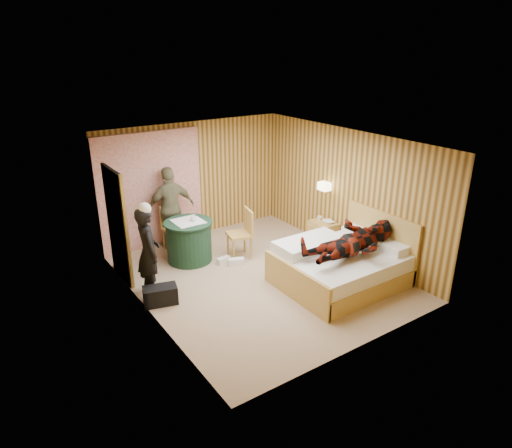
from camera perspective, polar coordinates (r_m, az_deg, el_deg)
floor at (r=8.42m, az=0.34°, el=-6.65°), size 4.20×5.00×0.01m
ceiling at (r=7.57m, az=0.38°, el=10.27°), size 4.20×5.00×0.01m
wall_back at (r=9.97m, az=-7.84°, el=5.46°), size 4.20×0.02×2.50m
wall_left at (r=7.02m, az=-13.93°, el=-2.01°), size 0.02×5.00×2.50m
wall_right at (r=9.20m, az=11.23°, el=3.87°), size 0.02×5.00×2.50m
curtain at (r=9.54m, az=-13.00°, el=4.05°), size 2.20×0.08×2.40m
doorway at (r=8.36m, az=-16.99°, el=-0.14°), size 0.06×0.90×2.05m
wall_lamp at (r=9.37m, az=8.55°, el=4.69°), size 0.26×0.24×0.16m
bed at (r=8.26m, az=10.63°, el=-5.06°), size 2.12×1.67×1.15m
nightstand at (r=9.63m, az=8.34°, el=-1.25°), size 0.42×0.57×0.55m
round_table at (r=8.98m, az=-8.35°, el=-2.08°), size 0.93×0.93×0.83m
chair_far at (r=9.55m, az=-10.40°, el=0.06°), size 0.47×0.47×0.93m
chair_near at (r=9.00m, az=-1.60°, el=-0.70°), size 0.53×0.53×0.98m
duffel_bag at (r=7.71m, az=-11.86°, el=-8.71°), size 0.60×0.43×0.31m
sneaker_left at (r=8.84m, az=-2.49°, el=-4.74°), size 0.33×0.23×0.14m
sneaker_right at (r=8.94m, az=-4.11°, el=-4.53°), size 0.28×0.14×0.12m
woman_standing at (r=7.74m, az=-13.31°, el=-3.46°), size 0.45×0.62×1.57m
man_at_table at (r=9.48m, az=-10.59°, el=1.97°), size 1.03×0.46×1.72m
man_on_bed at (r=7.86m, az=12.28°, el=-1.22°), size 0.86×0.67×1.77m
book_lower at (r=9.50m, az=8.63°, el=0.19°), size 0.17×0.23×0.02m
book_upper at (r=9.49m, az=8.64°, el=0.30°), size 0.20×0.25×0.02m
cup_nightstand at (r=9.61m, az=7.93°, el=0.71°), size 0.13×0.13×0.09m
cup_table at (r=8.80m, az=-7.79°, el=0.69°), size 0.16×0.16×0.10m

